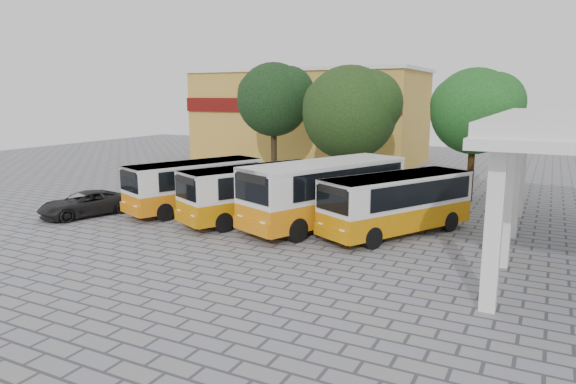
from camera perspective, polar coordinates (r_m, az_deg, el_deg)
The scene contains 10 objects.
ground at distance 20.57m, azimuth -0.32°, elevation -6.44°, with size 90.00×90.00×0.00m, color slate.
shophouse_block at distance 47.87m, azimuth 2.38°, elevation 8.46°, with size 20.40×10.40×8.30m.
bus_far_left at distance 27.45m, azimuth -10.29°, elevation 1.01°, with size 4.77×7.77×2.61m.
bus_centre_left at distance 24.99m, azimuth -3.68°, elevation 0.27°, with size 5.23×7.94×2.66m.
bus_centre_right at distance 23.81m, azimuth 4.12°, elevation 0.28°, with size 5.61×9.07×3.05m.
bus_far_right at distance 22.90m, azimuth 12.03°, elevation -0.93°, with size 5.46×7.93×2.65m.
tree_left at distance 37.75m, azimuth -1.49°, elevation 10.49°, with size 5.58×5.31×8.39m.
tree_middle at distance 33.44m, azimuth 6.99°, elevation 9.06°, with size 6.35×6.05×7.96m.
tree_right at distance 31.12m, azimuth 20.16°, elevation 8.71°, with size 5.10×4.85×7.59m.
parked_car at distance 28.09m, azimuth -21.67°, elevation -1.23°, with size 2.06×4.46×1.24m, color black.
Camera 1 is at (9.08, -17.43, 6.09)m, focal length 32.00 mm.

